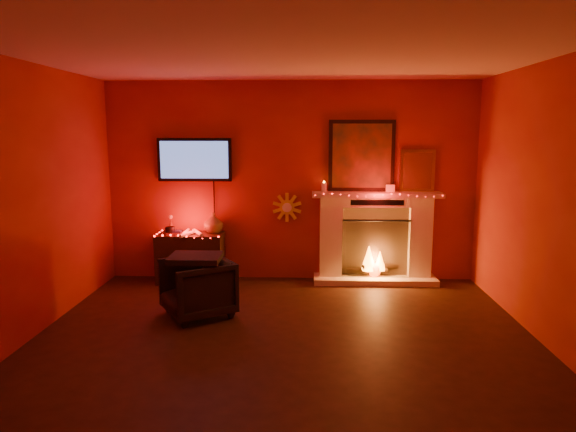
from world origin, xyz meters
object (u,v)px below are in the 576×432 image
at_px(tv, 195,160).
at_px(console_table, 192,255).
at_px(armchair, 197,288).
at_px(fireplace, 375,229).
at_px(sunburst_clock, 287,207).

xyz_separation_m(tv, console_table, (-0.03, -0.19, -1.27)).
bearing_deg(armchair, fireplace, 91.64).
relative_size(sunburst_clock, armchair, 0.57).
bearing_deg(tv, console_table, -100.36).
xyz_separation_m(console_table, armchair, (0.35, -1.30, -0.06)).
distance_m(fireplace, console_table, 2.50).
bearing_deg(fireplace, tv, 178.50).
xyz_separation_m(fireplace, armchair, (-2.13, -1.42, -0.40)).
relative_size(fireplace, sunburst_clock, 5.45).
height_order(fireplace, tv, fireplace).
distance_m(tv, armchair, 2.02).
distance_m(fireplace, tv, 2.61).
distance_m(tv, sunburst_clock, 1.41).
xyz_separation_m(sunburst_clock, armchair, (-0.94, -1.51, -0.68)).
bearing_deg(sunburst_clock, console_table, -170.42).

